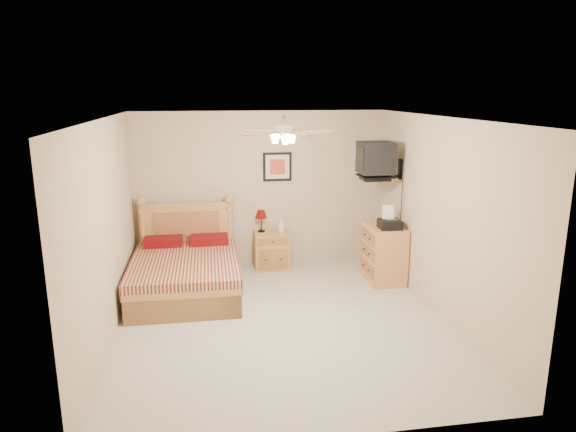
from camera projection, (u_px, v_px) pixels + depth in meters
floor at (282, 322)px, 6.39m from camera, size 4.50×4.50×0.00m
ceiling at (281, 118)px, 5.80m from camera, size 4.00×4.50×0.04m
wall_back at (261, 190)px, 8.25m from camera, size 4.00×0.04×2.50m
wall_front at (326, 298)px, 3.94m from camera, size 4.00×0.04×2.50m
wall_left at (107, 232)px, 5.78m from camera, size 0.04×4.50×2.50m
wall_right at (440, 218)px, 6.41m from camera, size 0.04×4.50×2.50m
bed at (185, 252)px, 7.13m from camera, size 1.47×1.92×1.23m
nightstand at (272, 250)px, 8.27m from camera, size 0.56×0.43×0.60m
table_lamp at (261, 221)px, 8.20m from camera, size 0.23×0.23×0.36m
lotion_bottle at (281, 225)px, 8.17m from camera, size 0.11×0.11×0.24m
framed_picture at (277, 167)px, 8.19m from camera, size 0.46×0.04×0.46m
dresser at (384, 253)px, 7.70m from camera, size 0.50×0.72×0.85m
fax_machine at (390, 217)px, 7.43m from camera, size 0.32×0.34×0.33m
magazine_lower at (376, 222)px, 7.80m from camera, size 0.29×0.33×0.03m
magazine_upper at (377, 220)px, 7.80m from camera, size 0.24×0.28×0.02m
wall_tv at (386, 160)px, 7.52m from camera, size 0.56×0.46×0.58m
ceiling_fan at (284, 132)px, 5.64m from camera, size 1.14×1.14×0.28m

